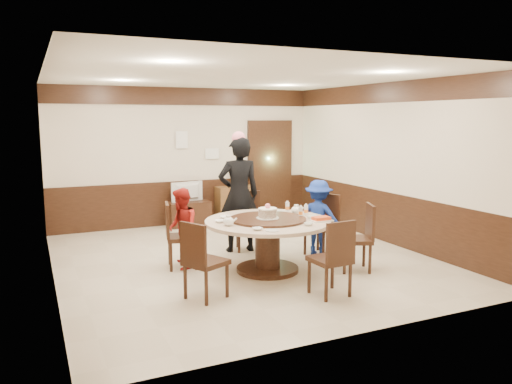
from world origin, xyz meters
name	(u,v)px	position (x,y,z in m)	size (l,w,h in m)	color
room	(244,191)	(0.01, 0.01, 1.08)	(6.00, 6.04, 2.84)	beige
banquet_table	(268,235)	(0.08, -0.70, 0.53)	(1.79, 1.79, 0.78)	black
chair_0	(322,236)	(1.27, -0.24, 0.30)	(0.58, 0.58, 0.97)	black
chair_1	(249,231)	(0.32, 0.52, 0.30)	(0.56, 0.56, 0.97)	black
chair_2	(181,247)	(-1.01, -0.01, 0.30)	(0.53, 0.52, 0.97)	black
chair_3	(205,274)	(-1.10, -1.38, 0.30)	(0.59, 0.59, 0.97)	black
chair_4	(331,272)	(0.35, -1.92, 0.30)	(0.47, 0.48, 0.97)	black
chair_5	(356,250)	(1.26, -1.19, 0.30)	(0.58, 0.58, 0.97)	black
person_standing	(239,195)	(0.13, 0.50, 0.94)	(0.69, 0.45, 1.89)	black
person_red	(181,229)	(-1.00, -0.04, 0.59)	(0.58, 0.45, 1.19)	#A51B16
person_blue	(318,217)	(1.22, -0.22, 0.61)	(0.78, 0.45, 1.21)	navy
birthday_cake	(268,213)	(0.07, -0.71, 0.85)	(0.32, 0.32, 0.21)	white
teapot_left	(228,221)	(-0.57, -0.81, 0.81)	(0.17, 0.15, 0.13)	white
teapot_right	(296,210)	(0.66, -0.47, 0.81)	(0.17, 0.15, 0.13)	white
bowl_0	(225,217)	(-0.44, -0.33, 0.77)	(0.14, 0.14, 0.04)	white
bowl_1	(308,224)	(0.42, -1.26, 0.77)	(0.12, 0.12, 0.04)	white
bowl_2	(257,229)	(-0.33, -1.22, 0.77)	(0.13, 0.13, 0.03)	white
bowl_3	(311,217)	(0.69, -0.87, 0.77)	(0.13, 0.13, 0.04)	white
bowl_4	(220,221)	(-0.60, -0.57, 0.77)	(0.15, 0.15, 0.04)	white
saucer_near	(272,231)	(-0.17, -1.35, 0.76)	(0.18, 0.18, 0.01)	white
saucer_far	(280,211)	(0.53, -0.20, 0.76)	(0.18, 0.18, 0.01)	white
shrimp_platter	(321,219)	(0.73, -1.07, 0.78)	(0.30, 0.20, 0.06)	white
bottle_0	(301,212)	(0.59, -0.74, 0.83)	(0.06, 0.06, 0.16)	silver
bottle_1	(306,210)	(0.74, -0.64, 0.83)	(0.06, 0.06, 0.16)	silver
bottle_2	(287,207)	(0.61, -0.30, 0.83)	(0.06, 0.06, 0.16)	silver
tv_stand	(189,214)	(-0.04, 2.75, 0.25)	(0.85, 0.45, 0.50)	black
television	(189,192)	(-0.04, 2.75, 0.70)	(0.70, 0.09, 0.40)	gray
side_cabinet	(235,204)	(0.99, 2.78, 0.38)	(0.80, 0.40, 0.75)	brown
thermos	(235,178)	(0.99, 2.78, 0.94)	(0.15, 0.15, 0.38)	silver
notice_left	(182,140)	(-0.10, 2.96, 1.75)	(0.25, 0.00, 0.35)	white
notice_right	(212,154)	(0.55, 2.96, 1.45)	(0.30, 0.00, 0.22)	white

